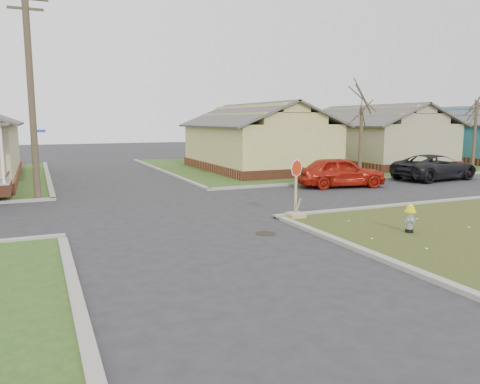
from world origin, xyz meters
name	(u,v)px	position (x,y,z in m)	size (l,w,h in m)	color
ground	(193,237)	(0.00, 0.00, 0.00)	(120.00, 120.00, 0.00)	#28282A
verge_far_right	(379,162)	(22.00, 18.00, 0.03)	(37.00, 19.00, 0.05)	#2E4D1B
curbs	(154,208)	(0.00, 5.00, 0.00)	(80.00, 40.00, 0.12)	#9A968B
manhole	(266,233)	(2.20, -0.50, 0.01)	(0.64, 0.64, 0.01)	black
side_house_yellow	(257,139)	(10.00, 16.50, 2.19)	(7.60, 11.60, 4.70)	brown
side_house_tan	(372,137)	(20.00, 16.50, 2.19)	(7.60, 11.60, 4.70)	brown
side_house_teal	(465,135)	(30.00, 16.50, 2.19)	(7.60, 11.60, 4.70)	brown
utility_pole	(31,91)	(-4.20, 8.90, 4.66)	(1.80, 0.28, 9.00)	#403325
tree_mid_right	(361,142)	(14.00, 10.20, 2.15)	(0.22, 0.22, 4.20)	#403325
tree_far_right	(475,135)	(24.00, 10.50, 2.43)	(0.22, 0.22, 4.76)	#403325
fire_hydrant	(410,217)	(6.23, -2.30, 0.54)	(0.33, 0.33, 0.89)	black
stop_sign	(296,205)	(4.15, 1.05, 0.50)	(0.59, 0.57, 2.07)	#9D9255
red_sedan	(340,172)	(10.34, 7.08, 0.79)	(1.86, 4.63, 1.58)	#A5190B
dark_pickup	(435,167)	(17.21, 7.37, 0.74)	(2.46, 5.34, 1.48)	black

